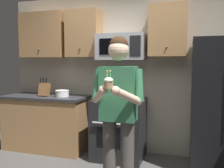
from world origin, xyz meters
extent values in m
cube|color=#B7AD99|center=(0.00, 1.75, 1.30)|extent=(4.40, 0.10, 2.60)
cube|color=black|center=(-0.15, 1.36, 0.46)|extent=(0.76, 0.66, 0.92)
cube|color=black|center=(-0.15, 1.02, 0.42)|extent=(0.48, 0.01, 0.28)
cylinder|color=#99999E|center=(-0.15, 1.00, 0.62)|extent=(0.60, 0.03, 0.03)
cylinder|color=black|center=(-0.33, 1.22, 0.93)|extent=(0.18, 0.18, 0.01)
cylinder|color=black|center=(0.03, 1.22, 0.93)|extent=(0.18, 0.18, 0.01)
cylinder|color=black|center=(-0.33, 1.50, 0.93)|extent=(0.18, 0.18, 0.01)
cylinder|color=black|center=(0.03, 1.50, 0.93)|extent=(0.18, 0.18, 0.01)
cube|color=#9EA0A5|center=(-0.15, 1.48, 1.72)|extent=(0.74, 0.40, 0.40)
cube|color=black|center=(-0.24, 1.28, 1.72)|extent=(0.40, 0.01, 0.24)
cube|color=black|center=(0.11, 1.28, 1.72)|extent=(0.16, 0.01, 0.30)
cube|color=#9E7247|center=(-1.55, 1.53, 1.95)|extent=(0.80, 0.34, 0.76)
sphere|color=brown|center=(-1.55, 1.35, 1.70)|extent=(0.03, 0.03, 0.03)
cube|color=#9E7247|center=(-0.80, 1.53, 1.95)|extent=(0.55, 0.34, 0.76)
sphere|color=brown|center=(-0.80, 1.35, 1.70)|extent=(0.03, 0.03, 0.03)
cube|color=#9E7247|center=(0.55, 1.53, 1.95)|extent=(0.55, 0.34, 0.76)
sphere|color=brown|center=(0.55, 1.35, 1.70)|extent=(0.03, 0.03, 0.03)
cube|color=#9E7247|center=(-1.45, 1.38, 0.44)|extent=(1.40, 0.62, 0.88)
cube|color=#2D2D33|center=(-1.45, 1.38, 0.90)|extent=(1.44, 0.66, 0.04)
cube|color=brown|center=(-1.45, 1.33, 1.03)|extent=(0.16, 0.15, 0.24)
cylinder|color=black|center=(-1.50, 1.31, 1.19)|extent=(0.02, 0.04, 0.09)
cylinder|color=black|center=(-1.45, 1.31, 1.19)|extent=(0.02, 0.04, 0.09)
cylinder|color=black|center=(-1.39, 1.31, 1.19)|extent=(0.02, 0.04, 0.09)
cylinder|color=white|center=(-1.13, 1.36, 0.97)|extent=(0.22, 0.22, 0.10)
torus|color=white|center=(-1.13, 1.36, 1.02)|extent=(0.23, 0.23, 0.01)
cylinder|color=#4C4742|center=(0.05, 0.27, 0.43)|extent=(0.15, 0.15, 0.86)
cylinder|color=#4C4742|center=(0.25, 0.27, 0.43)|extent=(0.15, 0.15, 0.86)
cube|color=#33724C|center=(0.15, 0.27, 1.15)|extent=(0.38, 0.22, 0.58)
sphere|color=beige|center=(0.15, 0.27, 1.61)|extent=(0.22, 0.22, 0.22)
sphere|color=#382314|center=(0.15, 0.28, 1.66)|extent=(0.20, 0.20, 0.20)
cylinder|color=#33724C|center=(-0.08, 0.24, 1.25)|extent=(0.15, 0.18, 0.35)
cylinder|color=beige|center=(0.00, 0.08, 1.15)|extent=(0.26, 0.33, 0.21)
sphere|color=beige|center=(0.09, -0.05, 1.22)|extent=(0.09, 0.09, 0.09)
cylinder|color=#33724C|center=(0.37, 0.24, 1.25)|extent=(0.15, 0.18, 0.35)
cylinder|color=beige|center=(0.30, 0.08, 1.15)|extent=(0.26, 0.33, 0.21)
sphere|color=beige|center=(0.21, -0.05, 1.22)|extent=(0.09, 0.09, 0.09)
cylinder|color=#A87F56|center=(0.15, -0.07, 1.26)|extent=(0.08, 0.08, 0.06)
ellipsoid|color=white|center=(0.15, -0.07, 1.31)|extent=(0.09, 0.09, 0.06)
cylinder|color=#4CBF66|center=(0.16, -0.07, 1.36)|extent=(0.01, 0.01, 0.06)
ellipsoid|color=#FFD159|center=(0.16, -0.07, 1.40)|extent=(0.01, 0.01, 0.02)
cylinder|color=#F2D84C|center=(0.13, -0.07, 1.36)|extent=(0.01, 0.01, 0.06)
ellipsoid|color=#FFD159|center=(0.13, -0.07, 1.40)|extent=(0.01, 0.01, 0.02)
camera|label=1|loc=(0.86, -2.25, 1.48)|focal=39.58mm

